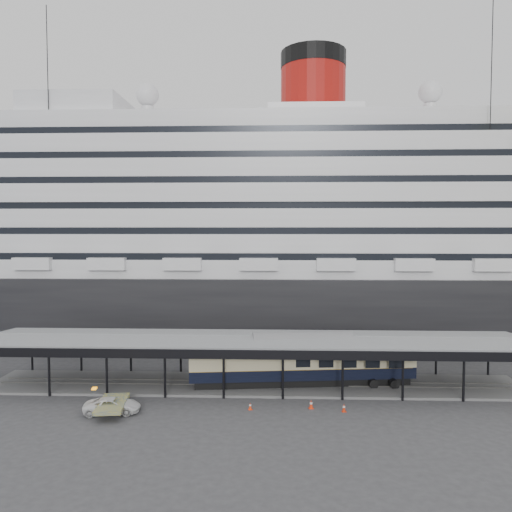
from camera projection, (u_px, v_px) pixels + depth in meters
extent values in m
plane|color=#363639|center=(253.00, 402.00, 47.74)|extent=(200.00, 200.00, 0.00)
cube|color=black|center=(262.00, 302.00, 79.41)|extent=(130.00, 30.00, 10.00)
cylinder|color=#9F110C|center=(313.00, 95.00, 77.42)|extent=(10.00, 10.00, 9.00)
cylinder|color=black|center=(313.00, 61.00, 77.14)|extent=(10.10, 10.10, 2.50)
sphere|color=silver|center=(147.00, 95.00, 78.38)|extent=(3.60, 3.60, 3.60)
sphere|color=silver|center=(430.00, 92.00, 76.73)|extent=(3.60, 3.60, 3.60)
cube|color=slate|center=(255.00, 384.00, 52.72)|extent=(56.00, 8.00, 0.24)
cube|color=slate|center=(255.00, 385.00, 52.00)|extent=(54.00, 0.08, 0.10)
cube|color=slate|center=(255.00, 381.00, 53.43)|extent=(54.00, 0.08, 0.10)
cube|color=black|center=(253.00, 355.00, 48.01)|extent=(56.00, 0.18, 0.90)
cube|color=black|center=(256.00, 335.00, 56.99)|extent=(56.00, 0.18, 0.90)
cube|color=slate|center=(255.00, 337.00, 52.46)|extent=(56.00, 9.00, 0.24)
cylinder|color=black|center=(50.00, 179.00, 69.31)|extent=(0.12, 0.12, 47.21)
cylinder|color=black|center=(489.00, 176.00, 65.57)|extent=(0.12, 0.12, 47.21)
imported|color=white|center=(112.00, 406.00, 44.74)|extent=(5.21, 2.91, 1.38)
cube|color=black|center=(302.00, 380.00, 52.51)|extent=(22.60, 5.04, 0.75)
cube|color=black|center=(302.00, 371.00, 52.46)|extent=(23.71, 5.58, 1.18)
cube|color=beige|center=(302.00, 359.00, 52.39)|extent=(23.72, 5.62, 1.39)
cube|color=black|center=(302.00, 351.00, 52.35)|extent=(23.71, 5.58, 0.43)
cube|color=#FA380D|center=(250.00, 409.00, 45.67)|extent=(0.45, 0.45, 0.03)
cone|color=#FA380D|center=(250.00, 406.00, 45.65)|extent=(0.38, 0.38, 0.65)
cylinder|color=white|center=(250.00, 405.00, 45.65)|extent=(0.21, 0.21, 0.13)
cube|color=#F7320D|center=(311.00, 408.00, 45.96)|extent=(0.52, 0.52, 0.03)
cone|color=#F7320D|center=(311.00, 404.00, 45.94)|extent=(0.43, 0.43, 0.79)
cylinder|color=white|center=(311.00, 403.00, 45.94)|extent=(0.25, 0.25, 0.15)
cube|color=red|center=(344.00, 412.00, 45.14)|extent=(0.47, 0.47, 0.03)
cone|color=red|center=(344.00, 408.00, 45.12)|extent=(0.39, 0.39, 0.73)
cylinder|color=white|center=(344.00, 407.00, 45.12)|extent=(0.23, 0.23, 0.14)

